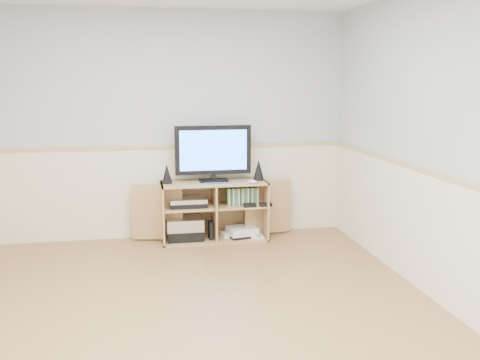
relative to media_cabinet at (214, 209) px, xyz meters
name	(u,v)px	position (x,y,z in m)	size (l,w,h in m)	color
room	(176,156)	(-0.54, -1.93, 0.88)	(4.04, 4.54, 2.54)	tan
media_cabinet	(214,209)	(0.00, 0.00, 0.00)	(1.80, 0.43, 0.65)	tan
monitor	(213,151)	(0.00, 0.00, 0.65)	(0.83, 0.18, 0.61)	black
speaker_left	(167,174)	(-0.51, -0.03, 0.42)	(0.11, 0.11, 0.21)	black
speaker_right	(259,170)	(0.50, -0.03, 0.43)	(0.13, 0.13, 0.23)	black
keyboard	(219,184)	(0.03, -0.19, 0.32)	(0.31, 0.12, 0.01)	silver
mouse	(252,181)	(0.40, -0.19, 0.34)	(0.10, 0.06, 0.04)	white
av_components	(186,222)	(-0.31, -0.05, -0.11)	(0.50, 0.29, 0.47)	black
game_consoles	(241,232)	(0.30, -0.07, -0.26)	(0.46, 0.32, 0.11)	white
game_cases	(242,196)	(0.31, -0.07, 0.15)	(0.34, 0.14, 0.19)	#3F8C3F
wall_outlet	(256,181)	(0.52, 0.17, 0.27)	(0.12, 0.03, 0.12)	white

